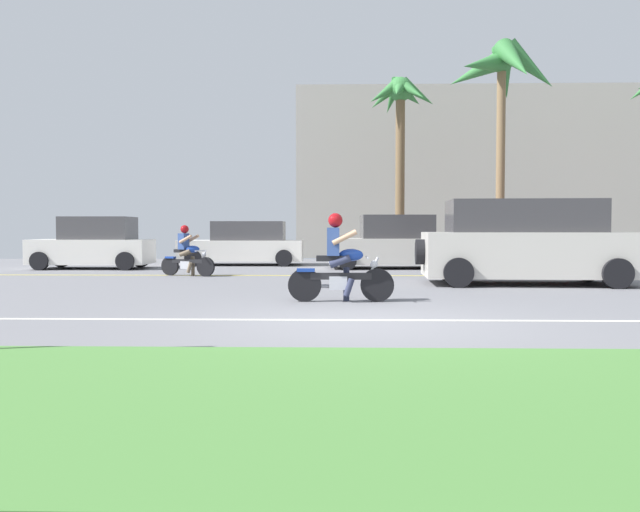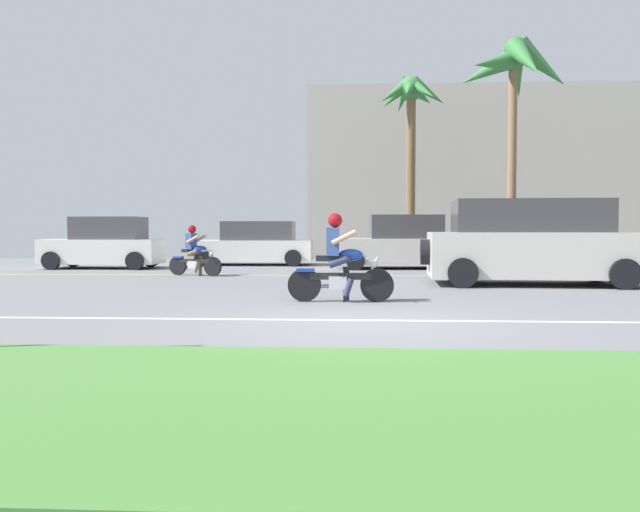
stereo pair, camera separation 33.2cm
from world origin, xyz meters
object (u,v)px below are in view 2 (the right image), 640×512
at_px(parked_car_2, 400,244).
at_px(parked_car_3, 557,246).
at_px(palm_tree_2, 411,108).
at_px(motorcyclist_distant, 195,254).
at_px(parked_car_0, 105,245).
at_px(parked_car_1, 254,245).
at_px(suv_nearby, 531,244).
at_px(motorcyclist, 340,264).
at_px(palm_tree_1, 513,75).

bearing_deg(parked_car_2, parked_car_3, 0.81).
height_order(palm_tree_2, motorcyclist_distant, palm_tree_2).
distance_m(parked_car_0, palm_tree_2, 11.95).
distance_m(parked_car_1, parked_car_2, 5.24).
relative_size(parked_car_3, motorcyclist_distant, 2.63).
relative_size(suv_nearby, parked_car_1, 1.14).
relative_size(motorcyclist, motorcyclist_distant, 1.18).
bearing_deg(parked_car_3, parked_car_2, -179.19).
height_order(suv_nearby, parked_car_1, suv_nearby).
bearing_deg(parked_car_1, motorcyclist, -73.75).
relative_size(parked_car_1, parked_car_3, 1.04).
bearing_deg(palm_tree_1, parked_car_0, -166.53).
bearing_deg(parked_car_0, parked_car_1, 26.60).
relative_size(suv_nearby, parked_car_3, 1.18).
bearing_deg(parked_car_3, palm_tree_2, 138.16).
bearing_deg(suv_nearby, parked_car_1, 134.35).
bearing_deg(motorcyclist, palm_tree_2, 80.24).
bearing_deg(parked_car_2, suv_nearby, -66.83).
bearing_deg(palm_tree_2, parked_car_3, -41.84).
distance_m(parked_car_1, parked_car_3, 9.95).
height_order(suv_nearby, motorcyclist_distant, suv_nearby).
relative_size(parked_car_0, parked_car_1, 0.86).
bearing_deg(suv_nearby, motorcyclist_distant, 163.79).
bearing_deg(palm_tree_2, parked_car_1, -159.24).
xyz_separation_m(motorcyclist, parked_car_2, (1.67, 9.45, 0.14)).
height_order(parked_car_0, palm_tree_2, palm_tree_2).
bearing_deg(parked_car_0, suv_nearby, -24.52).
bearing_deg(palm_tree_1, palm_tree_2, 162.47).
xyz_separation_m(motorcyclist, parked_car_0, (-7.68, 9.01, 0.11)).
height_order(parked_car_0, palm_tree_1, palm_tree_1).
distance_m(suv_nearby, parked_car_2, 6.36).
distance_m(parked_car_3, motorcyclist_distant, 11.14).
distance_m(parked_car_2, motorcyclist_distant, 6.67).
relative_size(motorcyclist, parked_car_1, 0.43).
xyz_separation_m(parked_car_0, parked_car_1, (4.41, 2.21, -0.05)).
relative_size(suv_nearby, palm_tree_2, 0.69).
distance_m(palm_tree_1, motorcyclist_distant, 13.10).
relative_size(suv_nearby, parked_car_2, 1.24).
xyz_separation_m(suv_nearby, motorcyclist_distant, (-8.20, 2.38, -0.35)).
xyz_separation_m(motorcyclist, parked_car_1, (-3.27, 11.22, 0.06)).
xyz_separation_m(parked_car_2, parked_car_3, (4.87, 0.07, -0.07)).
bearing_deg(motorcyclist_distant, parked_car_3, 18.48).
height_order(parked_car_3, palm_tree_2, palm_tree_2).
height_order(motorcyclist, suv_nearby, suv_nearby).
relative_size(parked_car_0, parked_car_2, 0.93).
xyz_separation_m(parked_car_3, motorcyclist_distant, (-10.57, -3.53, -0.14)).
bearing_deg(motorcyclist, parked_car_0, 130.43).
relative_size(motorcyclist, palm_tree_1, 0.23).
xyz_separation_m(suv_nearby, palm_tree_2, (-1.88, 9.72, 4.81)).
height_order(parked_car_1, palm_tree_2, palm_tree_2).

